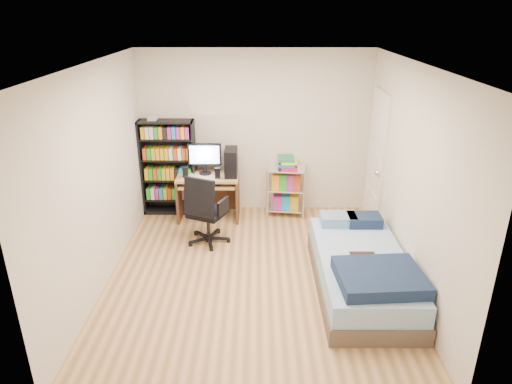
{
  "coord_description": "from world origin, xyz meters",
  "views": [
    {
      "loc": [
        0.04,
        -4.8,
        3.04
      ],
      "look_at": [
        0.02,
        0.4,
        0.92
      ],
      "focal_mm": 32.0,
      "sensor_mm": 36.0,
      "label": 1
    }
  ],
  "objects_px": {
    "office_chair": "(207,222)",
    "bed": "(362,271)",
    "media_shelf": "(169,166)",
    "computer_desk": "(214,179)"
  },
  "relations": [
    {
      "from": "media_shelf",
      "to": "bed",
      "type": "distance_m",
      "value": 3.39
    },
    {
      "from": "office_chair",
      "to": "bed",
      "type": "relative_size",
      "value": 0.49
    },
    {
      "from": "office_chair",
      "to": "bed",
      "type": "xyz_separation_m",
      "value": [
        1.89,
        -1.13,
        -0.06
      ]
    },
    {
      "from": "computer_desk",
      "to": "office_chair",
      "type": "relative_size",
      "value": 1.17
    },
    {
      "from": "media_shelf",
      "to": "computer_desk",
      "type": "distance_m",
      "value": 0.75
    },
    {
      "from": "computer_desk",
      "to": "bed",
      "type": "height_order",
      "value": "computer_desk"
    },
    {
      "from": "computer_desk",
      "to": "office_chair",
      "type": "xyz_separation_m",
      "value": [
        -0.04,
        -0.85,
        -0.31
      ]
    },
    {
      "from": "computer_desk",
      "to": "media_shelf",
      "type": "bearing_deg",
      "value": 165.58
    },
    {
      "from": "office_chair",
      "to": "bed",
      "type": "bearing_deg",
      "value": -6.95
    },
    {
      "from": "media_shelf",
      "to": "computer_desk",
      "type": "bearing_deg",
      "value": -14.42
    }
  ]
}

